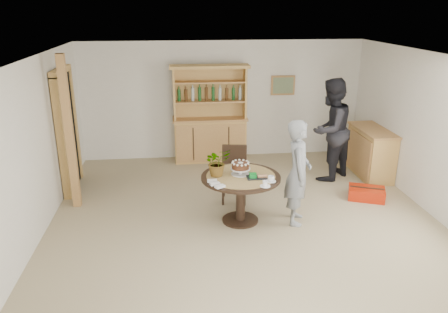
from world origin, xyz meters
TOP-DOWN VIEW (x-y plane):
  - ground at (0.00, 0.00)m, footprint 7.00×7.00m
  - room_shell at (0.00, 0.01)m, footprint 6.04×7.04m
  - doorway at (-2.93, 2.00)m, footprint 0.13×1.10m
  - pine_post at (-2.70, 1.20)m, footprint 0.12×0.12m
  - hutch at (-0.30, 3.24)m, footprint 1.62×0.54m
  - sideboard at (2.74, 2.00)m, footprint 0.54×1.26m
  - dining_table at (-0.07, 0.35)m, footprint 1.20×1.20m
  - dining_chair at (-0.06, 1.18)m, footprint 0.48×0.48m
  - birthday_cake at (-0.07, 0.40)m, footprint 0.30×0.30m
  - flower_vase at (-0.42, 0.40)m, footprint 0.47×0.44m
  - gift_tray at (0.15, 0.22)m, footprint 0.30×0.20m
  - coffee_cup_a at (0.33, 0.07)m, footprint 0.15×0.15m
  - coffee_cup_b at (0.21, -0.10)m, footprint 0.15×0.15m
  - napkins at (-0.48, 0.03)m, footprint 0.24×0.33m
  - teen_boy at (0.78, 0.25)m, footprint 0.52×0.67m
  - adult_person at (1.86, 1.94)m, footprint 1.19×1.16m
  - red_suitcase at (2.22, 0.92)m, footprint 0.71×0.59m

SIDE VIEW (x-z plane):
  - ground at x=0.00m, z-range 0.00..0.00m
  - red_suitcase at x=2.22m, z-range 0.00..0.21m
  - sideboard at x=2.74m, z-range 0.00..0.94m
  - dining_chair at x=-0.06m, z-range 0.06..1.01m
  - dining_table at x=-0.07m, z-range 0.22..0.98m
  - hutch at x=-0.30m, z-range -0.33..1.71m
  - napkins at x=-0.48m, z-range 0.76..0.79m
  - gift_tray at x=0.15m, z-range 0.75..0.83m
  - coffee_cup_b at x=0.21m, z-range 0.75..0.84m
  - coffee_cup_a at x=0.33m, z-range 0.76..0.84m
  - teen_boy at x=0.78m, z-range 0.00..1.62m
  - birthday_cake at x=-0.07m, z-range 0.78..0.98m
  - adult_person at x=1.86m, z-range 0.00..1.94m
  - flower_vase at x=-0.42m, z-range 0.76..1.18m
  - doorway at x=-2.93m, z-range 0.02..2.20m
  - pine_post at x=-2.70m, z-range 0.00..2.50m
  - room_shell at x=0.00m, z-range 0.48..3.00m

